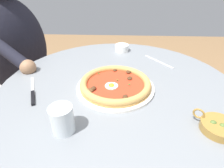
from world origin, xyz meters
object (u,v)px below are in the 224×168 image
object	(u,v)px
steak_knife	(33,94)
ramekin_capers	(122,48)
olive_pan	(219,127)
fork_utensil	(159,61)
pizza_on_plate	(115,84)
diner_person	(25,78)
dining_table	(118,117)
water_glass	(63,121)
cafe_chair_diner	(11,70)

from	to	relation	value
steak_knife	ramekin_capers	world-z (taller)	ramekin_capers
olive_pan	fork_utensil	distance (m)	0.46
pizza_on_plate	diner_person	distance (m)	0.74
dining_table	pizza_on_plate	distance (m)	0.20
pizza_on_plate	ramekin_capers	world-z (taller)	same
fork_utensil	olive_pan	bearing A→B (deg)	-78.91
dining_table	diner_person	distance (m)	0.70
water_glass	ramekin_capers	distance (m)	0.62
pizza_on_plate	fork_utensil	world-z (taller)	pizza_on_plate
steak_knife	ramekin_capers	xyz separation A→B (m)	(0.32, 0.44, 0.02)
steak_knife	dining_table	bearing A→B (deg)	17.05
water_glass	dining_table	bearing A→B (deg)	59.89
pizza_on_plate	steak_knife	xyz separation A→B (m)	(-0.30, -0.06, -0.01)
pizza_on_plate	olive_pan	distance (m)	0.36
pizza_on_plate	olive_pan	bearing A→B (deg)	-34.28
pizza_on_plate	water_glass	world-z (taller)	water_glass
pizza_on_plate	water_glass	bearing A→B (deg)	-121.79
pizza_on_plate	diner_person	size ratio (longest dim) A/B	0.25
olive_pan	dining_table	bearing A→B (deg)	139.43
dining_table	steak_knife	distance (m)	0.38
steak_knife	olive_pan	size ratio (longest dim) A/B	1.62
steak_knife	fork_utensil	xyz separation A→B (m)	(0.51, 0.30, -0.00)
pizza_on_plate	fork_utensil	size ratio (longest dim) A/B	1.97
cafe_chair_diner	water_glass	bearing A→B (deg)	-49.85
pizza_on_plate	steak_knife	size ratio (longest dim) A/B	1.58
pizza_on_plate	olive_pan	size ratio (longest dim) A/B	2.56
pizza_on_plate	olive_pan	xyz separation A→B (m)	(0.29, -0.20, -0.00)
dining_table	cafe_chair_diner	size ratio (longest dim) A/B	1.04
ramekin_capers	cafe_chair_diner	xyz separation A→B (m)	(-0.74, 0.08, -0.21)
steak_knife	fork_utensil	size ratio (longest dim) A/B	1.24
water_glass	steak_knife	distance (m)	0.23
water_glass	cafe_chair_diner	distance (m)	0.92
olive_pan	cafe_chair_diner	xyz separation A→B (m)	(-1.01, 0.67, -0.20)
dining_table	ramekin_capers	distance (m)	0.40
diner_person	olive_pan	bearing A→B (deg)	-33.70
dining_table	pizza_on_plate	size ratio (longest dim) A/B	3.17
olive_pan	diner_person	world-z (taller)	diner_person
fork_utensil	steak_knife	bearing A→B (deg)	-149.03
fork_utensil	diner_person	bearing A→B (deg)	169.92
pizza_on_plate	diner_person	xyz separation A→B (m)	(-0.59, 0.39, -0.21)
cafe_chair_diner	diner_person	bearing A→B (deg)	-30.86
olive_pan	fork_utensil	world-z (taller)	olive_pan
pizza_on_plate	fork_utensil	bearing A→B (deg)	50.04
water_glass	olive_pan	size ratio (longest dim) A/B	0.70
steak_knife	fork_utensil	world-z (taller)	steak_knife
fork_utensil	cafe_chair_diner	xyz separation A→B (m)	(-0.92, 0.22, -0.19)
fork_utensil	pizza_on_plate	bearing A→B (deg)	-129.96
olive_pan	water_glass	bearing A→B (deg)	-177.23
steak_knife	fork_utensil	distance (m)	0.59
steak_knife	fork_utensil	bearing A→B (deg)	30.97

